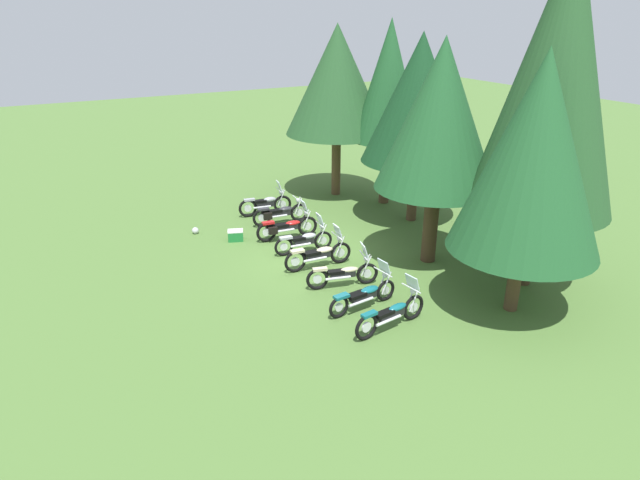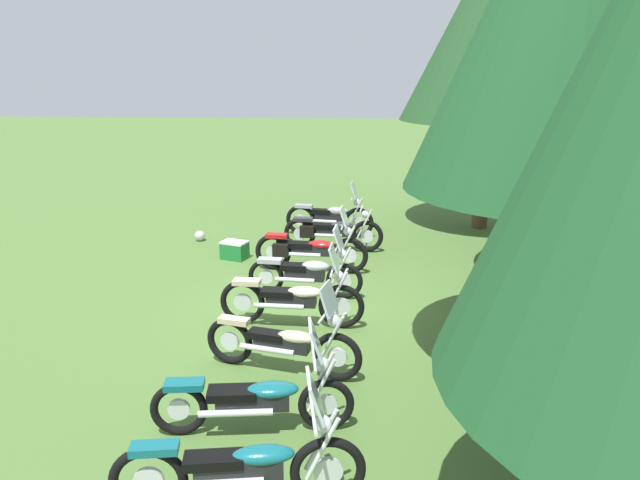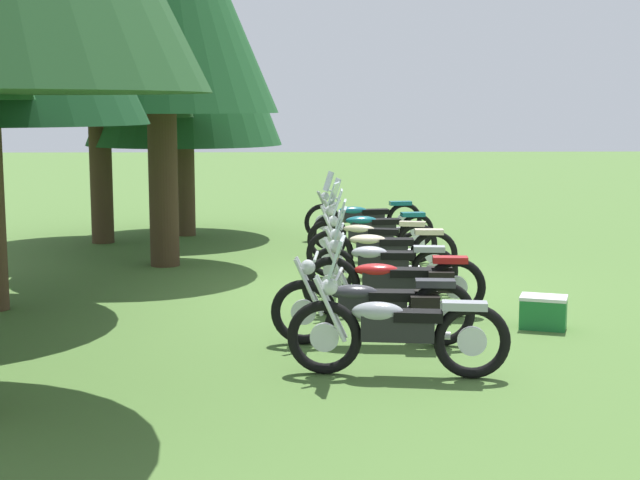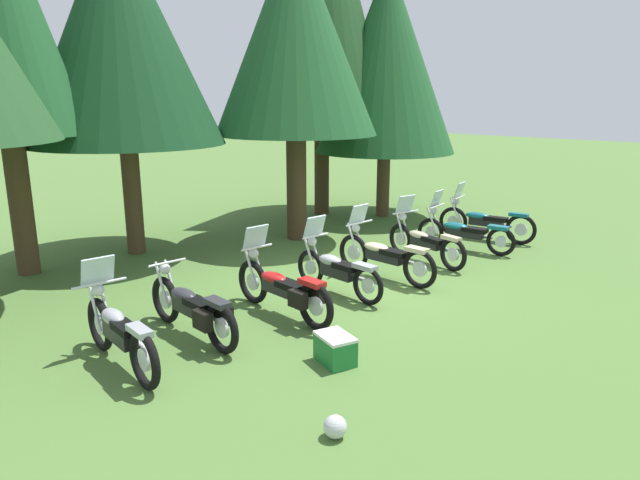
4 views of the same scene
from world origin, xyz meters
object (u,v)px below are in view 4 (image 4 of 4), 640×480
motorcycle_1 (193,308)px  motorcycle_2 (283,288)px  pine_tree_3 (295,34)px  motorcycle_0 (119,332)px  picnic_cooler (335,349)px  motorcycle_7 (485,221)px  pine_tree_2 (119,31)px  dropped_helmet (335,427)px  pine_tree_5 (386,58)px  motorcycle_6 (463,231)px  motorcycle_3 (337,269)px  motorcycle_5 (425,241)px  motorcycle_4 (384,255)px

motorcycle_1 → motorcycle_2: 1.53m
motorcycle_1 → pine_tree_3: bearing=-55.4°
pine_tree_3 → motorcycle_0: bearing=-154.6°
picnic_cooler → pine_tree_3: bearing=48.1°
motorcycle_7 → pine_tree_2: size_ratio=0.34×
pine_tree_2 → picnic_cooler: (-1.26, -6.98, -4.57)m
motorcycle_0 → motorcycle_7: bearing=-84.6°
dropped_helmet → pine_tree_5: bearing=33.3°
dropped_helmet → motorcycle_6: bearing=19.1°
motorcycle_3 → pine_tree_2: 6.81m
motorcycle_7 → dropped_helmet: size_ratio=9.57×
motorcycle_3 → motorcycle_5: motorcycle_5 is taller
motorcycle_3 → motorcycle_1: bearing=88.8°
motorcycle_0 → motorcycle_1: bearing=-78.8°
motorcycle_6 → dropped_helmet: bearing=102.3°
motorcycle_0 → picnic_cooler: (1.96, -2.03, -0.28)m
pine_tree_5 → pine_tree_2: bearing=165.9°
motorcycle_4 → pine_tree_3: bearing=-15.9°
motorcycle_3 → picnic_cooler: motorcycle_3 is taller
motorcycle_6 → dropped_helmet: motorcycle_6 is taller
motorcycle_3 → picnic_cooler: (-2.13, -1.77, -0.26)m
motorcycle_1 → motorcycle_3: bearing=-91.7°
pine_tree_5 → motorcycle_7: bearing=-101.3°
motorcycle_2 → motorcycle_7: (6.86, -0.10, -0.00)m
motorcycle_4 → pine_tree_2: (-2.16, 5.32, 4.29)m
motorcycle_3 → motorcycle_5: bearing=-86.2°
pine_tree_3 → dropped_helmet: bearing=-133.5°
pine_tree_5 → picnic_cooler: bearing=-148.0°
motorcycle_7 → motorcycle_5: bearing=80.0°
pine_tree_2 → pine_tree_5: 7.28m
motorcycle_0 → dropped_helmet: (0.63, -3.15, -0.36)m
motorcycle_0 → motorcycle_1: 1.22m
motorcycle_7 → dropped_helmet: 9.35m
motorcycle_4 → pine_tree_5: bearing=-50.9°
motorcycle_0 → motorcycle_4: motorcycle_0 is taller
motorcycle_6 → motorcycle_2: bearing=81.4°
motorcycle_7 → pine_tree_2: pine_tree_2 is taller
motorcycle_6 → pine_tree_5: bearing=-34.8°
motorcycle_3 → pine_tree_2: bearing=14.8°
motorcycle_3 → picnic_cooler: size_ratio=3.28×
motorcycle_6 → pine_tree_5: size_ratio=0.33×
motorcycle_0 → pine_tree_3: pine_tree_3 is taller
motorcycle_1 → motorcycle_6: size_ratio=0.98×
motorcycle_1 → motorcycle_4: motorcycle_4 is taller
pine_tree_3 → pine_tree_2: bearing=151.8°
motorcycle_0 → dropped_helmet: bearing=-160.8°
dropped_helmet → motorcycle_2: bearing=53.9°
motorcycle_0 → motorcycle_3: bearing=-85.8°
motorcycle_6 → picnic_cooler: size_ratio=3.59×
motorcycle_1 → dropped_helmet: (-0.59, -3.22, -0.33)m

